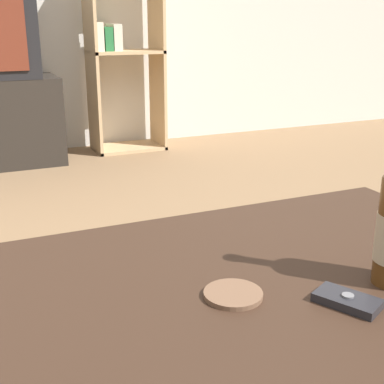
{
  "coord_description": "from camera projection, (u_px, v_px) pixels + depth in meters",
  "views": [
    {
      "loc": [
        -0.33,
        -0.66,
        0.85
      ],
      "look_at": [
        0.06,
        0.23,
        0.54
      ],
      "focal_mm": 50.0,
      "sensor_mm": 36.0,
      "label": 1
    }
  ],
  "objects": [
    {
      "name": "coffee_table",
      "position": [
        215.0,
        333.0,
        0.85
      ],
      "size": [
        1.24,
        0.75,
        0.44
      ],
      "color": "#332116",
      "rests_on": "ground_plane"
    },
    {
      "name": "bookshelf",
      "position": [
        122.0,
        49.0,
        3.47
      ],
      "size": [
        0.47,
        0.3,
        1.3
      ],
      "color": "tan",
      "rests_on": "ground_plane"
    },
    {
      "name": "cell_phone",
      "position": [
        347.0,
        300.0,
        0.82
      ],
      "size": [
        0.09,
        0.11,
        0.02
      ],
      "rotation": [
        0.0,
        0.0,
        0.47
      ],
      "color": "#232328",
      "rests_on": "coffee_table"
    },
    {
      "name": "coaster",
      "position": [
        234.0,
        295.0,
        0.84
      ],
      "size": [
        0.09,
        0.09,
        0.01
      ],
      "color": "brown",
      "rests_on": "coffee_table"
    }
  ]
}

